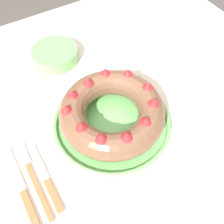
{
  "coord_description": "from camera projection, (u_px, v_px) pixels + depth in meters",
  "views": [
    {
      "loc": [
        -0.21,
        -0.33,
        1.36
      ],
      "look_at": [
        -0.01,
        0.01,
        0.82
      ],
      "focal_mm": 42.0,
      "sensor_mm": 36.0,
      "label": 1
    }
  ],
  "objects": [
    {
      "name": "ground_plane",
      "position": [
        114.0,
        206.0,
        1.33
      ],
      "size": [
        8.0,
        8.0,
        0.0
      ],
      "primitive_type": "plane",
      "color": "#4C4742"
    },
    {
      "name": "dining_table",
      "position": [
        115.0,
        141.0,
        0.78
      ],
      "size": [
        1.26,
        1.17,
        0.76
      ],
      "color": "beige",
      "rests_on": "ground_plane"
    },
    {
      "name": "serving_dish",
      "position": [
        112.0,
        122.0,
        0.7
      ],
      "size": [
        0.32,
        0.32,
        0.02
      ],
      "color": "#6BB760",
      "rests_on": "dining_table"
    },
    {
      "name": "bundt_cake",
      "position": [
        112.0,
        112.0,
        0.67
      ],
      "size": [
        0.27,
        0.27,
        0.09
      ],
      "color": "brown",
      "rests_on": "serving_dish"
    },
    {
      "name": "fork",
      "position": [
        32.0,
        174.0,
        0.62
      ],
      "size": [
        0.02,
        0.21,
        0.01
      ],
      "rotation": [
        0.0,
        0.0,
        0.03
      ],
      "color": "#936038",
      "rests_on": "dining_table"
    },
    {
      "name": "serving_knife",
      "position": [
        23.0,
        193.0,
        0.6
      ],
      "size": [
        0.02,
        0.23,
        0.01
      ],
      "rotation": [
        0.0,
        0.0,
        -0.06
      ],
      "color": "#936038",
      "rests_on": "dining_table"
    },
    {
      "name": "cake_knife",
      "position": [
        47.0,
        182.0,
        0.61
      ],
      "size": [
        0.02,
        0.19,
        0.01
      ],
      "rotation": [
        0.0,
        0.0,
        -0.06
      ],
      "color": "#936038",
      "rests_on": "dining_table"
    },
    {
      "name": "side_bowl",
      "position": [
        55.0,
        55.0,
        0.84
      ],
      "size": [
        0.15,
        0.15,
        0.04
      ],
      "primitive_type": "cylinder",
      "color": "#6BB760",
      "rests_on": "dining_table"
    }
  ]
}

